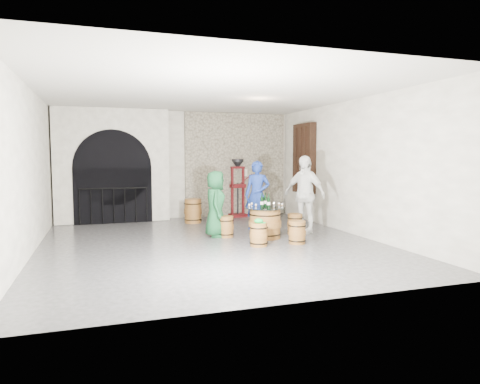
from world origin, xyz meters
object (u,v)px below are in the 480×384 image
object	(u,v)px
barrel_table	(265,223)
barrel_stool_right	(295,224)
barrel_stool_near_right	(297,232)
corking_press	(238,183)
person_white	(304,194)
wine_bottle_left	(262,202)
barrel_stool_left	(226,227)
barrel_stool_near_left	(259,235)
barrel_stool_far	(259,221)
side_barrel	(193,211)
wine_bottle_center	(269,202)
person_green	(216,204)
person_blue	(257,195)
wine_bottle_right	(265,201)

from	to	relation	value
barrel_table	barrel_stool_right	world-z (taller)	barrel_table
barrel_stool_near_right	corking_press	bearing A→B (deg)	89.55
person_white	wine_bottle_left	bearing A→B (deg)	-107.22
barrel_stool_left	corking_press	world-z (taller)	corking_press
barrel_stool_near_right	barrel_stool_near_left	size ratio (longest dim) A/B	1.00
barrel_stool_far	corking_press	xyz separation A→B (m)	(0.27, 2.57, 0.79)
wine_bottle_left	side_barrel	xyz separation A→B (m)	(-1.04, 2.67, -0.50)
barrel_table	wine_bottle_center	size ratio (longest dim) A/B	2.78
barrel_stool_far	corking_press	world-z (taller)	corking_press
barrel_stool_far	person_green	bearing A→B (deg)	-162.21
barrel_table	barrel_stool_near_right	world-z (taller)	barrel_table
wine_bottle_center	barrel_stool_near_left	bearing A→B (deg)	-125.43
person_blue	wine_bottle_left	distance (m)	1.17
barrel_stool_right	person_white	size ratio (longest dim) A/B	0.26
person_blue	corking_press	bearing A→B (deg)	116.79
barrel_stool_far	corking_press	distance (m)	2.70
barrel_stool_far	wine_bottle_right	world-z (taller)	wine_bottle_right
barrel_stool_near_right	side_barrel	xyz separation A→B (m)	(-1.53, 3.51, 0.09)
barrel_stool_near_left	corking_press	bearing A→B (deg)	77.94
wine_bottle_left	wine_bottle_right	world-z (taller)	same
barrel_stool_far	person_blue	distance (m)	0.69
barrel_stool_left	barrel_stool_near_right	distance (m)	1.72
barrel_stool_left	wine_bottle_right	xyz separation A→B (m)	(0.89, -0.20, 0.59)
person_blue	side_barrel	size ratio (longest dim) A/B	2.60
barrel_stool_far	corking_press	bearing A→B (deg)	83.95
side_barrel	corking_press	size ratio (longest dim) A/B	0.38
wine_bottle_left	corking_press	xyz separation A→B (m)	(0.52, 3.42, 0.20)
person_white	corking_press	distance (m)	3.20
person_white	barrel_table	bearing A→B (deg)	-104.89
barrel_stool_far	wine_bottle_center	xyz separation A→B (m)	(-0.13, -0.97, 0.59)
barrel_table	corking_press	bearing A→B (deg)	82.47
person_green	person_blue	xyz separation A→B (m)	(1.27, 0.66, 0.11)
wine_bottle_right	side_barrel	distance (m)	2.82
barrel_stool_near_left	side_barrel	xyz separation A→B (m)	(-0.65, 3.50, 0.09)
person_green	corking_press	xyz separation A→B (m)	(1.49, 2.96, 0.27)
barrel_stool_near_left	person_green	distance (m)	1.51
barrel_table	side_barrel	distance (m)	2.92
person_green	wine_bottle_right	bearing A→B (deg)	-90.41
barrel_stool_left	barrel_stool_right	distance (m)	1.69
person_white	wine_bottle_center	bearing A→B (deg)	-100.39
barrel_stool_right	person_blue	world-z (taller)	person_blue
barrel_stool_near_right	person_blue	distance (m)	2.07
barrel_table	barrel_stool_near_left	world-z (taller)	barrel_table
barrel_stool_far	person_green	size ratio (longest dim) A/B	0.32
person_green	side_barrel	world-z (taller)	person_green
barrel_stool_near_right	corking_press	size ratio (longest dim) A/B	0.27
wine_bottle_center	barrel_table	bearing A→B (deg)	123.52
person_green	wine_bottle_left	size ratio (longest dim) A/B	4.71
wine_bottle_right	barrel_table	bearing A→B (deg)	-111.17
person_green	corking_press	world-z (taller)	corking_press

